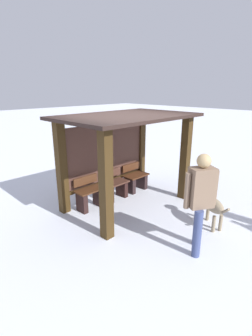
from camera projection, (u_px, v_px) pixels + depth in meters
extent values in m
plane|color=white|center=(127.00, 204.00, 6.26)|extent=(60.00, 60.00, 0.00)
cube|color=#3B2911|center=(106.00, 186.00, 4.55)|extent=(0.19, 0.19, 2.10)
cube|color=#3B2911|center=(185.00, 159.00, 6.32)|extent=(0.19, 0.19, 2.10)
cube|color=#3B2911|center=(62.00, 168.00, 5.56)|extent=(0.19, 0.19, 2.10)
cube|color=#3B2911|center=(141.00, 149.00, 7.32)|extent=(0.19, 0.19, 2.10)
cube|color=#2F201C|center=(127.00, 116.00, 5.61)|extent=(3.13, 2.01, 0.07)
cube|color=#513229|center=(106.00, 152.00, 6.40)|extent=(2.42, 0.08, 1.44)
cube|color=#3B2911|center=(108.00, 181.00, 6.62)|extent=(2.42, 0.06, 0.08)
cube|color=#4B2A17|center=(90.00, 190.00, 5.88)|extent=(0.69, 0.37, 0.03)
cube|color=#4B2A17|center=(85.00, 180.00, 5.93)|extent=(0.65, 0.04, 0.20)
cube|color=black|center=(98.00, 196.00, 6.12)|extent=(0.12, 0.31, 0.45)
cube|color=black|center=(82.00, 203.00, 5.79)|extent=(0.12, 0.31, 0.45)
cube|color=#482A1F|center=(115.00, 183.00, 6.42)|extent=(0.69, 0.41, 0.04)
cube|color=#482A1F|center=(110.00, 174.00, 6.49)|extent=(0.65, 0.04, 0.20)
cube|color=black|center=(122.00, 188.00, 6.66)|extent=(0.12, 0.35, 0.42)
cube|color=black|center=(108.00, 194.00, 6.33)|extent=(0.12, 0.35, 0.42)
cube|color=#492714|center=(136.00, 175.00, 6.95)|extent=(0.69, 0.41, 0.04)
cube|color=#492714|center=(131.00, 167.00, 7.02)|extent=(0.65, 0.04, 0.20)
cube|color=black|center=(142.00, 181.00, 7.19)|extent=(0.12, 0.35, 0.42)
cube|color=black|center=(130.00, 185.00, 6.86)|extent=(0.12, 0.35, 0.42)
cube|color=#866A54|center=(201.00, 187.00, 4.12)|extent=(0.48, 0.43, 0.67)
sphere|color=tan|center=(204.00, 161.00, 3.98)|extent=(0.23, 0.23, 0.23)
cylinder|color=#3F4C7E|center=(198.00, 223.00, 4.52)|extent=(0.19, 0.19, 0.85)
cylinder|color=#3F4C7E|center=(197.00, 234.00, 4.19)|extent=(0.19, 0.19, 0.85)
cylinder|color=#866A54|center=(215.00, 188.00, 4.19)|extent=(0.12, 0.12, 0.61)
cylinder|color=#866A54|center=(187.00, 191.00, 4.07)|extent=(0.12, 0.12, 0.61)
ellipsoid|color=gray|center=(212.00, 204.00, 5.11)|extent=(0.56, 0.73, 0.29)
sphere|color=gray|center=(201.00, 194.00, 5.48)|extent=(0.22, 0.22, 0.22)
cylinder|color=gray|center=(225.00, 211.00, 4.73)|extent=(0.15, 0.22, 0.21)
cylinder|color=gray|center=(208.00, 213.00, 5.43)|extent=(0.07, 0.07, 0.35)
cylinder|color=gray|center=(201.00, 214.00, 5.39)|extent=(0.07, 0.07, 0.35)
cylinder|color=gray|center=(221.00, 223.00, 5.03)|extent=(0.07, 0.07, 0.35)
cylinder|color=gray|center=(214.00, 224.00, 4.99)|extent=(0.07, 0.07, 0.35)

